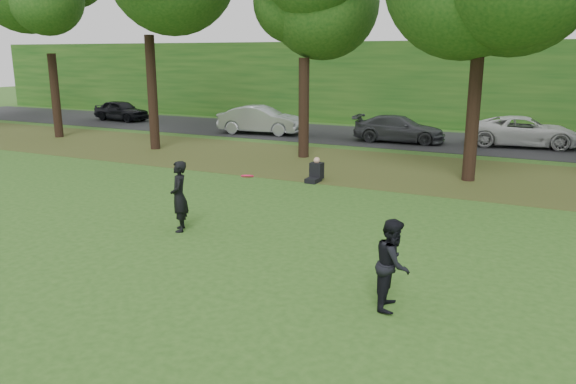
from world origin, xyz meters
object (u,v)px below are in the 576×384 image
object	(u,v)px
frisbee	(247,176)
seated_person	(316,172)
player_left	(179,196)
player_right	(393,264)

from	to	relation	value
frisbee	seated_person	xyz separation A→B (m)	(-1.68, 7.51, -1.49)
seated_person	player_left	bearing A→B (deg)	-95.33
frisbee	seated_person	size ratio (longest dim) A/B	0.43
player_right	seated_person	distance (m)	9.91
player_left	frisbee	bearing A→B (deg)	35.03
player_right	seated_person	size ratio (longest dim) A/B	1.91
player_left	player_right	xyz separation A→B (m)	(5.91, -1.93, -0.08)
player_left	seated_person	world-z (taller)	player_left
player_left	player_right	world-z (taller)	player_left
player_right	seated_person	xyz separation A→B (m)	(-5.09, 8.49, -0.48)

